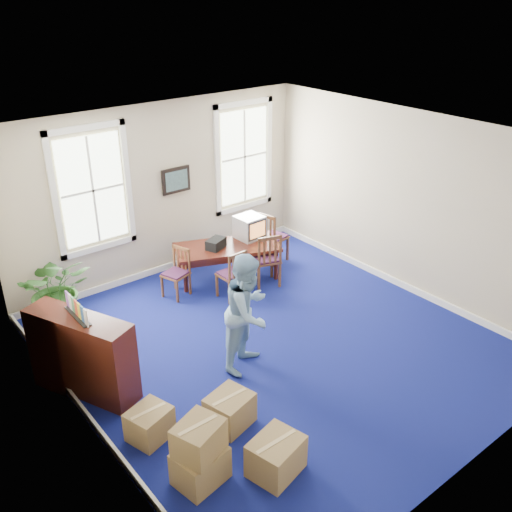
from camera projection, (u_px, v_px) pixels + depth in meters
floor at (275, 343)px, 8.82m from camera, size 6.50×6.50×0.00m
ceiling at (279, 139)px, 7.41m from camera, size 6.50×6.50×0.00m
wall_back at (161, 191)px, 10.39m from camera, size 6.50×0.00×6.50m
wall_front at (483, 356)px, 5.84m from camera, size 6.50×0.00×6.50m
wall_left at (75, 322)px, 6.43m from camera, size 0.00×6.50×6.50m
wall_right at (409, 203)px, 9.80m from camera, size 0.00×6.50×6.50m
baseboard_back at (168, 266)px, 11.05m from camera, size 6.00×0.04×0.12m
baseboard_left at (95, 425)px, 7.12m from camera, size 0.04×6.50×0.12m
baseboard_right at (398, 282)px, 10.46m from camera, size 0.04×6.50×0.12m
window_left at (92, 190)px, 9.52m from camera, size 1.40×0.12×2.20m
window_right at (244, 157)px, 11.32m from camera, size 1.40×0.12×2.20m
wall_picture at (176, 180)px, 10.46m from camera, size 0.58×0.06×0.48m
conference_table at (227, 262)px, 10.65m from camera, size 2.09×1.52×0.65m
crt_tv at (249, 227)px, 10.75m from camera, size 0.50×0.54×0.43m
game_console at (261, 233)px, 10.95m from camera, size 0.19×0.22×0.05m
equipment_bag at (216, 244)px, 10.37m from camera, size 0.43×0.36×0.18m
chair_near_left at (231, 274)px, 9.91m from camera, size 0.43×0.43×0.93m
chair_near_right at (266, 258)px, 10.32m from camera, size 0.60×0.60×1.04m
chair_end_left at (175, 273)px, 9.96m from camera, size 0.50×0.50×0.88m
chair_end_right at (273, 236)px, 11.19m from camera, size 0.55×0.55×1.05m
man at (248, 312)px, 7.99m from camera, size 1.06×0.96×1.76m
credenza at (82, 352)px, 7.58m from camera, size 1.03×1.60×1.22m
brochure_rack at (76, 304)px, 7.26m from camera, size 0.31×0.59×0.26m
potted_plant at (57, 289)px, 9.10m from camera, size 1.34×1.24×1.22m
cardboard_boxes at (210, 438)px, 6.43m from camera, size 1.82×1.82×0.85m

